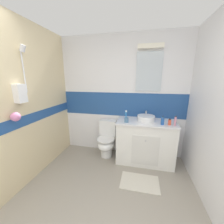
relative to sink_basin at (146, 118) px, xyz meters
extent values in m
cube|color=gray|center=(-0.52, -0.95, -0.92)|extent=(3.20, 3.48, 0.04)
cube|color=white|center=(-0.52, 0.30, -0.48)|extent=(3.20, 0.10, 0.85)
cube|color=#234C8C|center=(-0.52, 0.29, 0.20)|extent=(3.20, 0.10, 0.50)
cube|color=white|center=(-0.52, 0.30, 1.02)|extent=(3.20, 0.10, 1.15)
cube|color=silver|center=(0.01, 0.24, 0.86)|extent=(0.49, 0.02, 0.73)
cube|color=white|center=(0.01, 0.20, 1.31)|extent=(0.47, 0.10, 0.08)
cube|color=beige|center=(-1.87, -0.95, 0.35)|extent=(0.10, 3.48, 2.50)
cube|color=#234C8C|center=(-1.82, -0.95, 0.12)|extent=(0.01, 3.48, 0.16)
cube|color=white|center=(-1.77, -1.00, 0.53)|extent=(0.10, 0.14, 0.26)
cylinder|color=silver|center=(-1.79, -0.86, 0.84)|extent=(0.02, 0.02, 0.61)
cylinder|color=silver|center=(-1.75, -0.86, 1.14)|extent=(0.10, 0.07, 0.11)
sphere|color=pink|center=(-1.74, -1.15, 0.24)|extent=(0.12, 0.12, 0.12)
cube|color=white|center=(0.01, -0.02, -0.49)|extent=(1.08, 0.54, 0.82)
cube|color=white|center=(0.01, -0.03, -0.07)|extent=(1.10, 0.56, 0.03)
cube|color=silver|center=(0.01, -0.29, -0.54)|extent=(0.49, 0.01, 0.57)
cylinder|color=silver|center=(0.01, -0.31, -0.33)|extent=(0.02, 0.02, 0.03)
cylinder|color=white|center=(0.00, 0.00, 0.00)|extent=(0.33, 0.33, 0.10)
cylinder|color=#AFB1BA|center=(0.00, 0.00, 0.04)|extent=(0.27, 0.27, 0.01)
cylinder|color=silver|center=(0.00, 0.19, 0.02)|extent=(0.03, 0.03, 0.15)
cylinder|color=silver|center=(0.00, 0.10, 0.10)|extent=(0.02, 0.15, 0.02)
cylinder|color=white|center=(-0.79, -0.03, -0.81)|extent=(0.24, 0.24, 0.18)
ellipsoid|color=white|center=(-0.79, -0.07, -0.61)|extent=(0.34, 0.42, 0.22)
cylinder|color=white|center=(-0.79, -0.07, -0.49)|extent=(0.37, 0.37, 0.02)
cube|color=white|center=(-0.79, 0.14, -0.32)|extent=(0.36, 0.17, 0.36)
cylinder|color=silver|center=(-0.79, 0.14, -0.13)|extent=(0.04, 0.04, 0.02)
cylinder|color=#4C7299|center=(-0.36, -0.18, -0.01)|extent=(0.08, 0.08, 0.09)
cylinder|color=#338CD8|center=(-0.36, -0.17, 0.06)|extent=(0.02, 0.03, 0.18)
cube|color=white|center=(-0.36, -0.17, 0.15)|extent=(0.01, 0.02, 0.03)
cylinder|color=#338CD8|center=(-0.37, -0.18, 0.06)|extent=(0.02, 0.03, 0.18)
cube|color=white|center=(-0.37, -0.18, 0.15)|extent=(0.01, 0.02, 0.03)
cylinder|color=#2659B2|center=(0.28, -0.17, 0.01)|extent=(0.06, 0.06, 0.13)
cylinder|color=#262626|center=(0.28, -0.17, 0.09)|extent=(0.01, 0.01, 0.04)
cylinder|color=#262626|center=(0.28, -0.19, 0.11)|extent=(0.01, 0.02, 0.01)
cube|color=#D84C33|center=(0.40, -0.16, -0.01)|extent=(0.05, 0.03, 0.10)
cylinder|color=black|center=(0.40, -0.16, 0.05)|extent=(0.03, 0.03, 0.02)
cylinder|color=pink|center=(0.48, -0.17, 0.02)|extent=(0.04, 0.04, 0.15)
cylinder|color=black|center=(0.48, -0.17, 0.11)|extent=(0.03, 0.03, 0.02)
cube|color=beige|center=(-0.06, -0.66, -0.90)|extent=(0.61, 0.40, 0.01)
camera|label=1|loc=(-0.10, -2.55, 0.74)|focal=21.51mm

